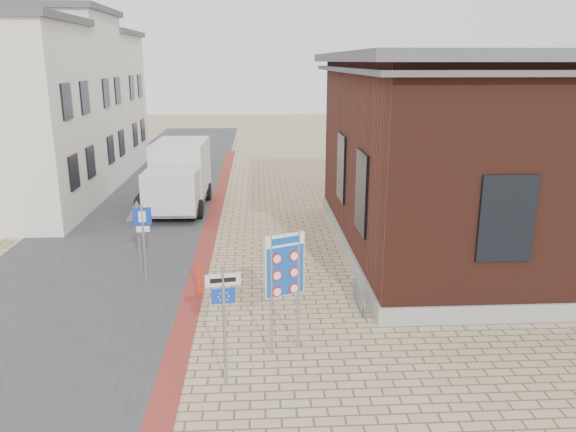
{
  "coord_description": "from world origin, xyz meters",
  "views": [
    {
      "loc": [
        -0.09,
        -11.9,
        6.52
      ],
      "look_at": [
        0.78,
        3.69,
        2.2
      ],
      "focal_mm": 35.0,
      "sensor_mm": 36.0,
      "label": 1
    }
  ],
  "objects_px": {
    "box_truck": "(179,175)",
    "bollard": "(199,278)",
    "sedan": "(161,193)",
    "parking_sign": "(143,231)",
    "border_sign": "(285,268)",
    "essen_sign": "(224,307)"
  },
  "relations": [
    {
      "from": "sedan",
      "to": "bollard",
      "type": "distance_m",
      "value": 10.65
    },
    {
      "from": "bollard",
      "to": "parking_sign",
      "type": "bearing_deg",
      "value": 148.06
    },
    {
      "from": "parking_sign",
      "to": "bollard",
      "type": "height_order",
      "value": "parking_sign"
    },
    {
      "from": "parking_sign",
      "to": "sedan",
      "type": "bearing_deg",
      "value": 89.48
    },
    {
      "from": "border_sign",
      "to": "bollard",
      "type": "xyz_separation_m",
      "value": [
        -2.3,
        3.29,
        -1.52
      ]
    },
    {
      "from": "border_sign",
      "to": "parking_sign",
      "type": "relative_size",
      "value": 1.16
    },
    {
      "from": "essen_sign",
      "to": "parking_sign",
      "type": "distance_m",
      "value": 6.35
    },
    {
      "from": "box_truck",
      "to": "bollard",
      "type": "xyz_separation_m",
      "value": [
        1.82,
        -10.07,
        -1.01
      ]
    },
    {
      "from": "sedan",
      "to": "bollard",
      "type": "relative_size",
      "value": 3.78
    },
    {
      "from": "sedan",
      "to": "bollard",
      "type": "xyz_separation_m",
      "value": [
        2.73,
        -10.29,
        -0.13
      ]
    },
    {
      "from": "box_truck",
      "to": "bollard",
      "type": "height_order",
      "value": "box_truck"
    },
    {
      "from": "essen_sign",
      "to": "bollard",
      "type": "relative_size",
      "value": 2.52
    },
    {
      "from": "box_truck",
      "to": "essen_sign",
      "type": "relative_size",
      "value": 2.18
    },
    {
      "from": "essen_sign",
      "to": "box_truck",
      "type": "bearing_deg",
      "value": 91.35
    },
    {
      "from": "sedan",
      "to": "essen_sign",
      "type": "height_order",
      "value": "essen_sign"
    },
    {
      "from": "essen_sign",
      "to": "bollard",
      "type": "height_order",
      "value": "essen_sign"
    },
    {
      "from": "box_truck",
      "to": "border_sign",
      "type": "bearing_deg",
      "value": -71.34
    },
    {
      "from": "border_sign",
      "to": "bollard",
      "type": "distance_m",
      "value": 4.29
    },
    {
      "from": "box_truck",
      "to": "essen_sign",
      "type": "height_order",
      "value": "box_truck"
    },
    {
      "from": "bollard",
      "to": "sedan",
      "type": "bearing_deg",
      "value": 104.87
    },
    {
      "from": "parking_sign",
      "to": "essen_sign",
      "type": "bearing_deg",
      "value": -71.74
    },
    {
      "from": "sedan",
      "to": "box_truck",
      "type": "height_order",
      "value": "box_truck"
    }
  ]
}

